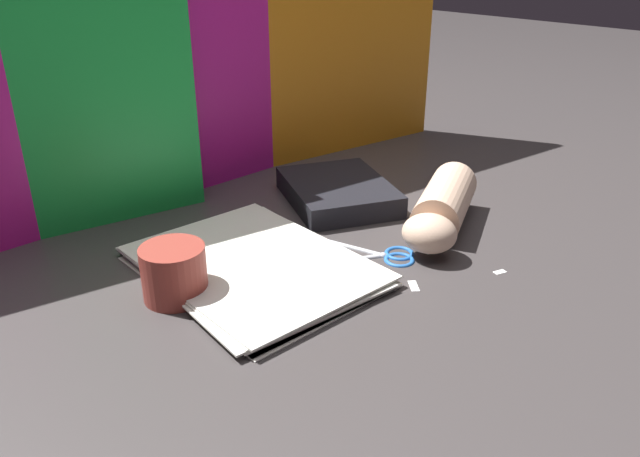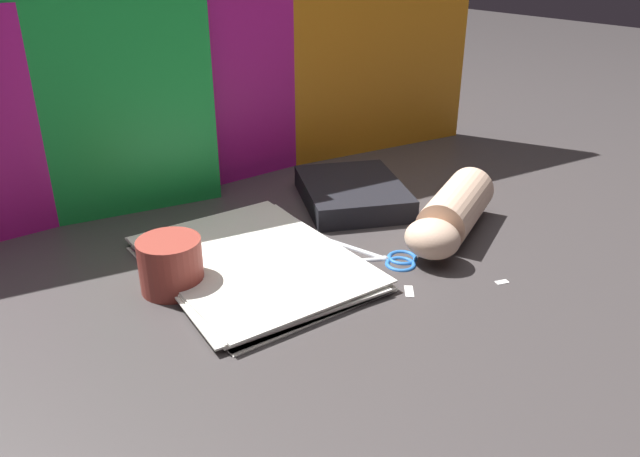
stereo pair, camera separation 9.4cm
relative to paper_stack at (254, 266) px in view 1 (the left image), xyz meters
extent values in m
plane|color=#3D3838|center=(0.07, -0.07, -0.01)|extent=(6.00, 6.00, 0.00)
cube|color=#D81E9E|center=(0.05, 0.34, 0.18)|extent=(0.85, 0.04, 0.37)
cube|color=orange|center=(0.37, 0.34, 0.29)|extent=(0.81, 0.12, 0.60)
cube|color=white|center=(0.00, 0.00, -0.01)|extent=(0.28, 0.37, 0.00)
cube|color=white|center=(0.00, 0.00, 0.00)|extent=(0.27, 0.36, 0.00)
cube|color=white|center=(0.00, 0.00, 0.00)|extent=(0.29, 0.38, 0.00)
cube|color=white|center=(0.00, 0.00, 0.00)|extent=(0.30, 0.38, 0.00)
cube|color=white|center=(0.00, 0.00, 0.00)|extent=(0.28, 0.37, 0.00)
cube|color=white|center=(0.00, 0.00, 0.01)|extent=(0.28, 0.36, 0.00)
cube|color=black|center=(0.28, 0.10, 0.01)|extent=(0.26, 0.28, 0.04)
sphere|color=silver|center=(0.18, -0.10, 0.00)|extent=(0.01, 0.01, 0.01)
cylinder|color=silver|center=(0.13, -0.08, 0.00)|extent=(0.10, 0.06, 0.01)
torus|color=blue|center=(0.20, -0.11, 0.00)|extent=(0.06, 0.06, 0.01)
cylinder|color=silver|center=(0.16, -0.05, 0.00)|extent=(0.04, 0.11, 0.01)
torus|color=blue|center=(0.19, -0.13, 0.00)|extent=(0.06, 0.06, 0.01)
cylinder|color=beige|center=(0.35, -0.09, 0.03)|extent=(0.21, 0.16, 0.08)
ellipsoid|color=beige|center=(0.23, -0.15, 0.03)|extent=(0.11, 0.11, 0.06)
cube|color=white|center=(0.12, -0.17, -0.01)|extent=(0.03, 0.03, 0.00)
cube|color=white|center=(0.14, -0.19, -0.01)|extent=(0.03, 0.03, 0.00)
cube|color=white|center=(0.27, -0.26, -0.01)|extent=(0.02, 0.02, 0.00)
cube|color=white|center=(0.25, -0.15, -0.01)|extent=(0.03, 0.02, 0.00)
cylinder|color=#99382D|center=(-0.12, 0.02, 0.03)|extent=(0.09, 0.09, 0.08)
camera|label=1|loc=(-0.49, -0.67, 0.45)|focal=35.00mm
camera|label=2|loc=(-0.42, -0.73, 0.45)|focal=35.00mm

